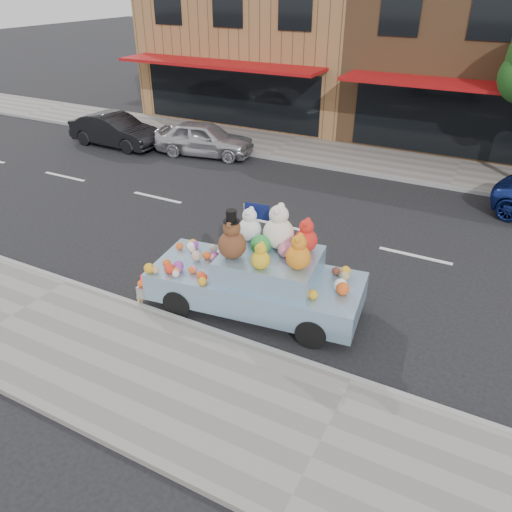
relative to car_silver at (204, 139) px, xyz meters
The scene contains 10 objects.
ground 9.97m from the car_silver, 25.50° to the right, with size 120.00×120.00×0.00m, color black.
near_sidewalk 14.05m from the car_silver, 50.21° to the right, with size 60.00×3.00×0.12m, color gray.
far_sidewalk 9.27m from the car_silver, 13.87° to the left, with size 60.00×3.00×0.12m, color gray.
near_kerb 12.93m from the car_silver, 45.95° to the right, with size 60.00×0.12×0.13m, color gray.
far_kerb 9.03m from the car_silver, ahead, with size 60.00×0.12×0.13m, color gray.
storefront_left 8.32m from the car_silver, 97.55° to the left, with size 10.00×9.80×7.30m.
storefront_mid 12.20m from the car_silver, 40.57° to the left, with size 10.00×9.80×7.30m.
car_silver is the anchor object (origin of this frame).
car_dark 3.88m from the car_silver, behind, with size 1.37×3.92×1.29m, color black.
art_car 10.40m from the car_silver, 51.08° to the right, with size 4.66×2.29×2.34m.
Camera 1 is at (1.52, -11.43, 6.13)m, focal length 35.00 mm.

